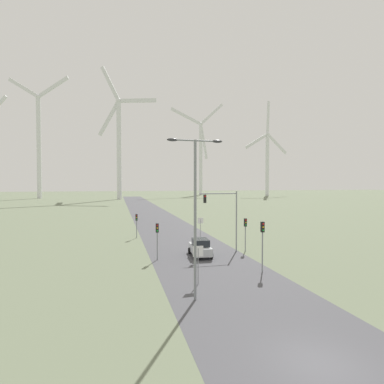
{
  "coord_description": "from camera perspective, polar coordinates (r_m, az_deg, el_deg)",
  "views": [
    {
      "loc": [
        -8.17,
        -10.66,
        7.58
      ],
      "look_at": [
        0.0,
        21.97,
        6.64
      ],
      "focal_mm": 28.0,
      "sensor_mm": 36.0,
      "label": 1
    }
  ],
  "objects": [
    {
      "name": "traffic_light_mast_overhead",
      "position": [
        33.26,
        6.2,
        -3.3
      ],
      "size": [
        4.4,
        0.35,
        6.74
      ],
      "color": "gray",
      "rests_on": "ground"
    },
    {
      "name": "car_approaching",
      "position": [
        31.79,
        1.58,
        -10.51
      ],
      "size": [
        2.11,
        4.23,
        1.83
      ],
      "color": "#B7BCC1",
      "rests_on": "ground"
    },
    {
      "name": "stop_sign_far",
      "position": [
        42.13,
        1.62,
        -6.05
      ],
      "size": [
        0.81,
        0.07,
        2.81
      ],
      "color": "gray",
      "rests_on": "ground"
    },
    {
      "name": "wind_turbine_center",
      "position": [
        149.84,
        -13.74,
        9.76
      ],
      "size": [
        26.88,
        14.31,
        64.47
      ],
      "color": "silver",
      "rests_on": "ground"
    },
    {
      "name": "road_surface",
      "position": [
        59.71,
        -6.11,
        -5.7
      ],
      "size": [
        10.0,
        240.0,
        0.01
      ],
      "color": "#47474C",
      "rests_on": "ground"
    },
    {
      "name": "traffic_light_post_near_right",
      "position": [
        26.54,
        13.29,
        -8.03
      ],
      "size": [
        0.28,
        0.33,
        4.33
      ],
      "color": "gray",
      "rests_on": "ground"
    },
    {
      "name": "stop_sign_near",
      "position": [
        22.94,
        1.17,
        -12.37
      ],
      "size": [
        0.81,
        0.07,
        2.92
      ],
      "color": "gray",
      "rests_on": "ground"
    },
    {
      "name": "wind_turbine_left",
      "position": [
        173.94,
        -27.16,
        9.28
      ],
      "size": [
        31.22,
        12.7,
        62.24
      ],
      "color": "silver",
      "rests_on": "ground"
    },
    {
      "name": "ground_plane",
      "position": [
        15.42,
        23.08,
        -27.98
      ],
      "size": [
        600.0,
        600.0,
        0.0
      ],
      "primitive_type": "plane",
      "color": "#667056"
    },
    {
      "name": "traffic_light_post_mid_right",
      "position": [
        34.15,
        10.14,
        -6.61
      ],
      "size": [
        0.28,
        0.34,
        3.7
      ],
      "color": "gray",
      "rests_on": "ground"
    },
    {
      "name": "wind_turbine_right",
      "position": [
        198.65,
        1.68,
        7.89
      ],
      "size": [
        38.32,
        11.85,
        62.49
      ],
      "color": "silver",
      "rests_on": "ground"
    },
    {
      "name": "streetlamp",
      "position": [
        19.31,
        0.61,
        -1.47
      ],
      "size": [
        3.68,
        0.32,
        10.45
      ],
      "color": "gray",
      "rests_on": "ground"
    },
    {
      "name": "traffic_light_post_mid_left",
      "position": [
        42.38,
        -10.52,
        -5.36
      ],
      "size": [
        0.28,
        0.34,
        3.35
      ],
      "color": "gray",
      "rests_on": "ground"
    },
    {
      "name": "traffic_light_post_near_left",
      "position": [
        30.09,
        -6.64,
        -7.79
      ],
      "size": [
        0.28,
        0.34,
        3.64
      ],
      "color": "gray",
      "rests_on": "ground"
    },
    {
      "name": "wind_turbine_far_right",
      "position": [
        193.63,
        14.16,
        6.58
      ],
      "size": [
        34.56,
        12.35,
        58.96
      ],
      "color": "silver",
      "rests_on": "ground"
    }
  ]
}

